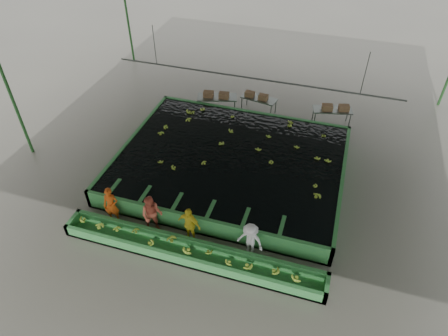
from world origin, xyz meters
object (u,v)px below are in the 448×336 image
(worker_a, at_px, (111,205))
(worker_c, at_px, (189,224))
(box_stack_mid, at_px, (256,98))
(box_stack_right, at_px, (335,110))
(worker_d, at_px, (250,240))
(packing_table_mid, at_px, (259,105))
(box_stack_left, at_px, (216,97))
(packing_table_left, at_px, (217,104))
(packing_table_right, at_px, (331,117))
(worker_b, at_px, (152,215))
(sorting_trough, at_px, (190,253))
(flotation_tank, at_px, (231,164))

(worker_a, height_order, worker_c, worker_a)
(box_stack_mid, distance_m, box_stack_right, 4.24)
(worker_c, bearing_deg, worker_d, 11.38)
(packing_table_mid, distance_m, box_stack_left, 2.41)
(packing_table_left, distance_m, packing_table_right, 6.18)
(box_stack_left, bearing_deg, packing_table_right, 6.98)
(worker_a, xyz_separation_m, packing_table_mid, (3.60, 9.66, -0.39))
(worker_b, xyz_separation_m, box_stack_mid, (1.70, 9.63, 0.02))
(packing_table_mid, bearing_deg, worker_b, -100.83)
(worker_a, relative_size, box_stack_left, 1.20)
(worker_b, relative_size, packing_table_left, 0.81)
(packing_table_left, height_order, box_stack_left, box_stack_left)
(packing_table_right, distance_m, box_stack_mid, 4.13)
(sorting_trough, distance_m, box_stack_left, 9.96)
(sorting_trough, distance_m, worker_c, 1.03)
(sorting_trough, height_order, box_stack_mid, box_stack_mid)
(worker_c, relative_size, box_stack_left, 1.18)
(sorting_trough, xyz_separation_m, worker_c, (-0.33, 0.80, 0.57))
(worker_b, bearing_deg, packing_table_mid, 64.48)
(flotation_tank, xyz_separation_m, worker_d, (2.03, -4.30, 0.32))
(worker_c, distance_m, box_stack_mid, 9.63)
(packing_table_left, bearing_deg, flotation_tank, -64.95)
(worker_a, relative_size, box_stack_mid, 1.29)
(flotation_tank, distance_m, box_stack_left, 5.12)
(worker_a, xyz_separation_m, box_stack_mid, (3.46, 9.63, 0.06))
(sorting_trough, bearing_deg, box_stack_mid, 90.78)
(packing_table_left, bearing_deg, packing_table_mid, 17.95)
(worker_b, bearing_deg, worker_c, -14.69)
(packing_table_left, height_order, packing_table_right, packing_table_left)
(box_stack_left, xyz_separation_m, box_stack_right, (6.31, 0.71, -0.06))
(worker_c, relative_size, worker_d, 1.06)
(packing_table_right, bearing_deg, packing_table_mid, 179.71)
(sorting_trough, distance_m, worker_b, 2.10)
(worker_b, xyz_separation_m, box_stack_right, (5.94, 9.60, 0.05))
(worker_c, distance_m, packing_table_right, 10.56)
(sorting_trough, bearing_deg, packing_table_right, 69.20)
(worker_c, bearing_deg, packing_table_mid, 99.39)
(worker_c, relative_size, packing_table_mid, 0.84)
(packing_table_left, bearing_deg, box_stack_left, -114.49)
(worker_a, distance_m, box_stack_left, 9.00)
(packing_table_right, bearing_deg, worker_d, -101.37)
(worker_d, bearing_deg, sorting_trough, -149.57)
(box_stack_mid, relative_size, box_stack_right, 0.93)
(packing_table_right, xyz_separation_m, box_stack_left, (-6.18, -0.76, 0.52))
(worker_b, height_order, box_stack_right, worker_b)
(flotation_tank, bearing_deg, sorting_trough, -90.00)
(sorting_trough, distance_m, worker_a, 3.73)
(worker_d, relative_size, box_stack_mid, 1.20)
(packing_table_mid, distance_m, box_stack_mid, 0.47)
(box_stack_right, bearing_deg, worker_d, -102.18)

